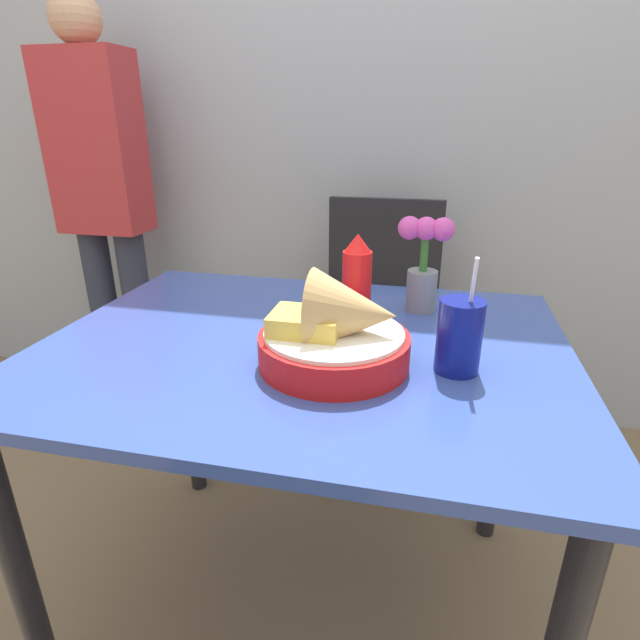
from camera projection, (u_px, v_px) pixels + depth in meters
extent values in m
plane|color=#7A664C|center=(307.00, 601.00, 1.29)|extent=(12.00, 12.00, 0.00)
cube|color=#9EA8B7|center=(377.00, 78.00, 1.78)|extent=(7.00, 0.06, 2.60)
cube|color=#334C9E|center=(304.00, 346.00, 1.02)|extent=(1.05, 0.82, 0.02)
cylinder|color=black|center=(20.00, 577.00, 0.94)|extent=(0.05, 0.05, 0.71)
cylinder|color=black|center=(189.00, 394.00, 1.57)|extent=(0.05, 0.05, 0.71)
cylinder|color=black|center=(500.00, 432.00, 1.38)|extent=(0.05, 0.05, 0.71)
cylinder|color=black|center=(312.00, 424.00, 1.68)|extent=(0.03, 0.03, 0.42)
cylinder|color=black|center=(421.00, 438.00, 1.60)|extent=(0.03, 0.03, 0.42)
cylinder|color=black|center=(333.00, 374.00, 2.00)|extent=(0.03, 0.03, 0.42)
cylinder|color=black|center=(424.00, 384.00, 1.93)|extent=(0.03, 0.03, 0.42)
cube|color=black|center=(375.00, 347.00, 1.72)|extent=(0.40, 0.40, 0.02)
cube|color=black|center=(384.00, 265.00, 1.80)|extent=(0.40, 0.03, 0.47)
cylinder|color=red|center=(334.00, 349.00, 0.91)|extent=(0.28, 0.28, 0.06)
cylinder|color=white|center=(334.00, 333.00, 0.90)|extent=(0.25, 0.25, 0.01)
cone|color=tan|center=(353.00, 313.00, 0.88)|extent=(0.15, 0.15, 0.15)
cube|color=#E5C14C|center=(306.00, 324.00, 0.89)|extent=(0.12, 0.10, 0.04)
cylinder|color=red|center=(357.00, 286.00, 1.10)|extent=(0.06, 0.06, 0.16)
cone|color=red|center=(358.00, 243.00, 1.06)|extent=(0.06, 0.06, 0.04)
cylinder|color=navy|center=(459.00, 336.00, 0.87)|extent=(0.08, 0.08, 0.13)
cylinder|color=black|center=(459.00, 342.00, 0.88)|extent=(0.07, 0.07, 0.11)
cylinder|color=white|center=(470.00, 305.00, 0.85)|extent=(0.01, 0.07, 0.18)
cylinder|color=gray|center=(421.00, 291.00, 1.17)|extent=(0.07, 0.07, 0.10)
cylinder|color=#33722D|center=(424.00, 252.00, 1.13)|extent=(0.02, 0.02, 0.09)
sphere|color=#D14CB2|center=(426.00, 229.00, 1.11)|extent=(0.05, 0.05, 0.05)
sphere|color=#D14CB2|center=(410.00, 228.00, 1.12)|extent=(0.05, 0.05, 0.05)
sphere|color=#D14CB2|center=(443.00, 229.00, 1.10)|extent=(0.05, 0.05, 0.05)
cylinder|color=#2D3347|center=(106.00, 319.00, 2.10)|extent=(0.11, 0.11, 0.76)
cylinder|color=#2D3347|center=(140.00, 322.00, 2.07)|extent=(0.11, 0.11, 0.76)
cube|color=#B23338|center=(95.00, 145.00, 1.83)|extent=(0.32, 0.18, 0.63)
sphere|color=tan|center=(75.00, 18.00, 1.68)|extent=(0.17, 0.17, 0.17)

